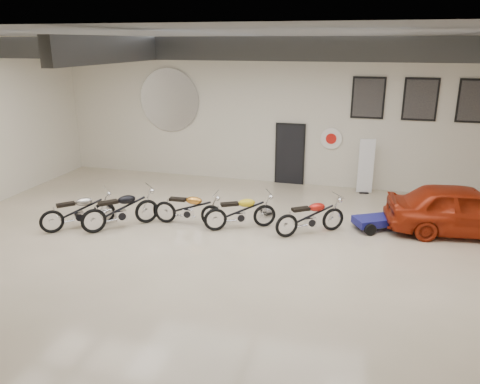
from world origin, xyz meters
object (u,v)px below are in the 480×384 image
(motorcycle_black, at_px, (120,209))
(go_kart, at_px, (386,217))
(motorcycle_red, at_px, (311,216))
(motorcycle_gold, at_px, (188,208))
(vintage_car, at_px, (463,210))
(motorcycle_yellow, at_px, (240,211))
(banner_stand, at_px, (366,166))
(motorcycle_silver, at_px, (78,210))

(motorcycle_black, distance_m, go_kart, 7.19)
(motorcycle_red, bearing_deg, motorcycle_gold, 149.04)
(motorcycle_black, distance_m, vintage_car, 9.07)
(motorcycle_yellow, bearing_deg, motorcycle_black, 166.12)
(motorcycle_black, bearing_deg, motorcycle_gold, -23.41)
(motorcycle_black, distance_m, motorcycle_red, 5.09)
(motorcycle_gold, distance_m, motorcycle_red, 3.33)
(banner_stand, xyz_separation_m, motorcycle_red, (-1.29, -3.98, -0.42))
(banner_stand, distance_m, motorcycle_gold, 6.27)
(motorcycle_gold, relative_size, motorcycle_yellow, 0.99)
(banner_stand, height_order, motorcycle_gold, banner_stand)
(motorcycle_gold, relative_size, go_kart, 1.08)
(motorcycle_gold, xyz_separation_m, motorcycle_red, (3.32, 0.26, 0.00))
(banner_stand, xyz_separation_m, motorcycle_gold, (-4.61, -4.23, -0.43))
(banner_stand, xyz_separation_m, go_kart, (0.64, -3.03, -0.60))
(motorcycle_red, xyz_separation_m, vintage_car, (3.84, 1.10, 0.16))
(banner_stand, relative_size, motorcycle_silver, 0.95)
(motorcycle_red, distance_m, go_kart, 2.16)
(motorcycle_red, height_order, vintage_car, vintage_car)
(banner_stand, distance_m, go_kart, 3.16)
(motorcycle_red, bearing_deg, motorcycle_black, 155.42)
(motorcycle_silver, height_order, go_kart, motorcycle_silver)
(banner_stand, bearing_deg, motorcycle_gold, -147.13)
(banner_stand, bearing_deg, vintage_car, -58.22)
(motorcycle_black, height_order, motorcycle_red, motorcycle_black)
(motorcycle_yellow, distance_m, go_kart, 3.95)
(motorcycle_yellow, xyz_separation_m, go_kart, (3.80, 1.09, -0.18))
(motorcycle_black, bearing_deg, motorcycle_red, -35.16)
(motorcycle_red, height_order, go_kart, motorcycle_red)
(banner_stand, height_order, motorcycle_black, banner_stand)
(motorcycle_silver, distance_m, vintage_car, 10.21)
(motorcycle_black, height_order, motorcycle_yellow, motorcycle_black)
(vintage_car, bearing_deg, motorcycle_red, 98.52)
(motorcycle_red, bearing_deg, motorcycle_silver, 156.56)
(motorcycle_silver, xyz_separation_m, motorcycle_yellow, (4.22, 1.14, -0.00))
(motorcycle_gold, xyz_separation_m, motorcycle_yellow, (1.45, 0.11, 0.00))
(motorcycle_silver, height_order, motorcycle_black, motorcycle_black)
(motorcycle_yellow, height_order, motorcycle_red, motorcycle_red)
(vintage_car, bearing_deg, motorcycle_black, 95.64)
(banner_stand, relative_size, go_kart, 1.03)
(motorcycle_silver, bearing_deg, motorcycle_yellow, -29.88)
(motorcycle_yellow, distance_m, vintage_car, 5.84)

